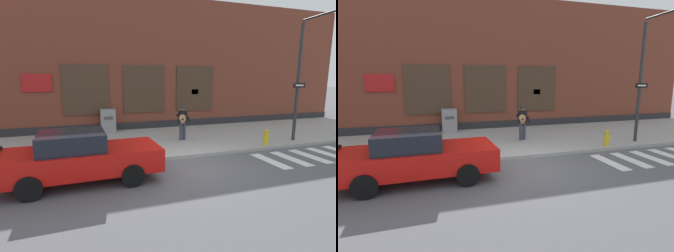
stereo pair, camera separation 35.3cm
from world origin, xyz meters
TOP-DOWN VIEW (x-y plane):
  - ground_plane at (0.00, 0.00)m, footprint 160.00×160.00m
  - sidewalk at (0.00, 3.91)m, footprint 28.00×5.85m
  - building_backdrop at (-0.00, 8.82)m, footprint 28.00×4.06m
  - crosswalk at (5.47, -0.32)m, footprint 5.20×1.90m
  - red_car at (-3.65, -0.09)m, footprint 4.64×2.06m
  - busker at (1.03, 3.41)m, footprint 0.70×0.52m
  - traffic_light at (5.94, 0.68)m, footprint 0.74×2.80m
  - utility_box at (-2.15, 6.38)m, footprint 0.79×0.60m
  - fire_hydrant at (4.20, 1.33)m, footprint 0.38×0.20m

SIDE VIEW (x-z plane):
  - ground_plane at x=0.00m, z-range 0.00..0.00m
  - crosswalk at x=5.47m, z-range 0.00..0.01m
  - sidewalk at x=0.00m, z-range 0.00..0.14m
  - fire_hydrant at x=4.20m, z-range 0.13..0.83m
  - red_car at x=-3.65m, z-range 0.01..1.54m
  - utility_box at x=-2.15m, z-range 0.14..1.41m
  - busker at x=1.03m, z-range 0.25..1.90m
  - building_backdrop at x=0.00m, z-range -0.01..7.59m
  - traffic_light at x=5.94m, z-range 1.16..6.70m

